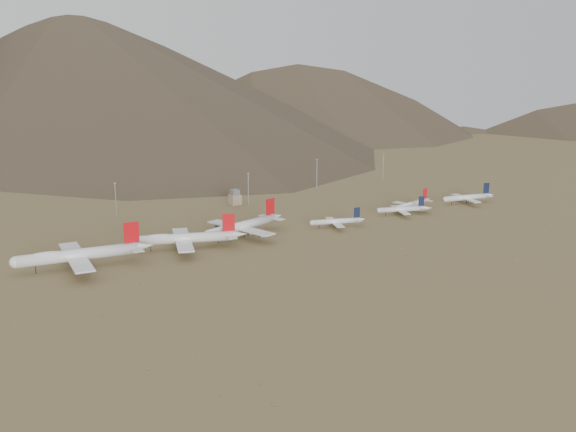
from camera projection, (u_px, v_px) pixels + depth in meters
ground at (286, 246)px, 453.36m from camera, size 3000.00×3000.00×0.00m
widebody_west at (79, 255)px, 407.00m from camera, size 79.90×62.15×23.83m
widebody_centre at (185, 238)px, 444.13m from camera, size 68.20×54.53×21.27m
widebody_east at (242, 226)px, 473.10m from camera, size 69.79×55.09×21.19m
narrowbody_a at (337, 221)px, 497.29m from camera, size 38.79×28.95×13.34m
narrowbody_b at (402, 209)px, 532.26m from camera, size 38.85×29.13×13.51m
narrowbody_c at (413, 204)px, 547.76m from camera, size 43.46×31.95×14.56m
narrowbody_d at (468, 197)px, 569.51m from camera, size 45.93×33.78×15.40m
control_tower at (235, 198)px, 565.60m from camera, size 8.00×8.00×12.00m
mast_west at (116, 198)px, 523.37m from camera, size 2.00×0.60×25.70m
mast_centre at (248, 187)px, 561.48m from camera, size 2.00×0.60×25.70m
mast_east at (317, 172)px, 626.29m from camera, size 2.00×0.60×25.70m
mast_far_east at (383, 166)px, 658.27m from camera, size 2.00×0.60×25.70m
desert_scrub at (371, 282)px, 385.45m from camera, size 436.65×176.98×0.81m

